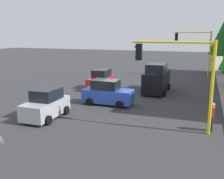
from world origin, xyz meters
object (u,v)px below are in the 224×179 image
Objects in this scene: traffic_signal_near_left at (178,67)px; delivery_van_black at (157,79)px; car_red at (101,80)px; traffic_signal_far_left at (195,45)px; pedestrian_crossing at (212,116)px; car_blue at (108,93)px; car_silver at (46,105)px.

delivery_van_black is at bearing -163.53° from traffic_signal_near_left.
car_red is (0.42, -5.55, -0.39)m from delivery_van_black.
traffic_signal_far_left reaches higher than traffic_signal_near_left.
car_red is 2.25× the size of pedestrian_crossing.
traffic_signal_near_left is 1.33× the size of car_blue.
traffic_signal_near_left is at bearing 93.88° from car_silver.
car_silver is at bearing -22.50° from traffic_signal_far_left.
delivery_van_black is 1.26× the size of car_red.
delivery_van_black reaches higher than pedestrian_crossing.
pedestrian_crossing is (19.47, 1.94, -3.19)m from traffic_signal_far_left.
car_blue is 8.51m from pedestrian_crossing.
pedestrian_crossing is at bearing 104.72° from traffic_signal_near_left.
delivery_van_black is 1.31× the size of car_silver.
traffic_signal_far_left reaches higher than delivery_van_black.
delivery_van_black is 5.58m from car_red.
traffic_signal_far_left is 1.58× the size of car_silver.
car_blue is (-4.00, -5.74, -2.84)m from traffic_signal_near_left.
delivery_van_black is at bearing 152.74° from car_blue.
pedestrian_crossing is (-1.11, 10.46, 0.01)m from car_silver.
car_red is (-9.21, -8.40, -2.84)m from traffic_signal_near_left.
traffic_signal_far_left is 1.52× the size of car_red.
traffic_signal_far_left is 1.47× the size of car_blue.
car_blue is 2.33× the size of pedestrian_crossing.
delivery_van_black is 11.63m from car_silver.
pedestrian_crossing is at bearing 96.03° from car_silver.
traffic_signal_far_left is 17.33m from car_blue.
traffic_signal_far_left reaches higher than car_blue.
delivery_van_black is 1.21× the size of car_blue.
traffic_signal_near_left is at bearing -75.28° from pedestrian_crossing.
delivery_van_black is (10.38, -2.93, -2.81)m from traffic_signal_far_left.
delivery_van_black is at bearing -15.77° from traffic_signal_far_left.
traffic_signal_far_left is at bearing 164.23° from delivery_van_black.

